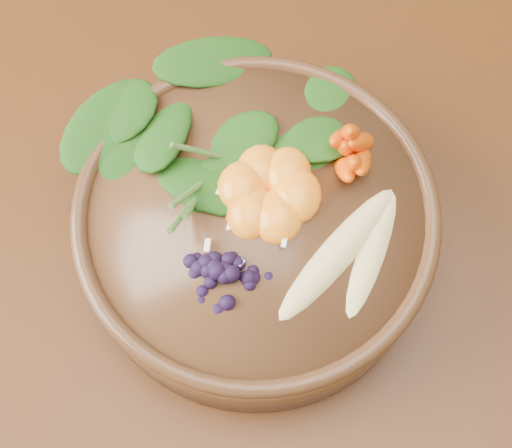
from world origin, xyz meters
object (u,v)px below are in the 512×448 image
object	(u,v)px
carrot_cluster	(365,135)
banana_halves	(357,246)
stoneware_bowl	(256,229)
kale_heap	(242,114)
blueberry_pile	(221,267)
mandarin_cluster	(269,184)
dining_table	(426,217)

from	to	relation	value
carrot_cluster	banana_halves	size ratio (longest dim) A/B	0.52
stoneware_bowl	kale_heap	xyz separation A→B (m)	(-0.02, 0.07, 0.06)
blueberry_pile	kale_heap	bearing A→B (deg)	93.56
carrot_cluster	blueberry_pile	world-z (taller)	carrot_cluster
banana_halves	mandarin_cluster	size ratio (longest dim) A/B	1.66
stoneware_bowl	banana_halves	xyz separation A→B (m)	(0.07, -0.02, 0.05)
stoneware_bowl	carrot_cluster	size ratio (longest dim) A/B	3.62
dining_table	blueberry_pile	distance (m)	0.29
stoneware_bowl	kale_heap	size ratio (longest dim) A/B	1.53
kale_heap	mandarin_cluster	bearing A→B (deg)	-60.02
kale_heap	banana_halves	bearing A→B (deg)	-41.78
dining_table	blueberry_pile	bearing A→B (deg)	-138.40
mandarin_cluster	dining_table	bearing A→B (deg)	28.65
carrot_cluster	kale_heap	bearing A→B (deg)	-169.49
dining_table	banana_halves	distance (m)	0.23
banana_halves	kale_heap	bearing A→B (deg)	156.45
banana_halves	blueberry_pile	distance (m)	0.09
blueberry_pile	dining_table	bearing A→B (deg)	41.60
kale_heap	banana_halves	distance (m)	0.13
carrot_cluster	mandarin_cluster	world-z (taller)	carrot_cluster
kale_heap	blueberry_pile	xyz separation A→B (m)	(0.01, -0.12, -0.00)
kale_heap	banana_halves	world-z (taller)	kale_heap
dining_table	banana_halves	xyz separation A→B (m)	(-0.08, -0.11, 0.18)
dining_table	stoneware_bowl	size ratio (longest dim) A/B	5.99
kale_heap	banana_halves	xyz separation A→B (m)	(0.10, -0.09, -0.01)
carrot_cluster	blueberry_pile	distance (m)	0.14
dining_table	banana_halves	size ratio (longest dim) A/B	11.39
kale_heap	carrot_cluster	distance (m)	0.09
carrot_cluster	banana_halves	distance (m)	0.08
dining_table	carrot_cluster	distance (m)	0.22
banana_halves	blueberry_pile	bearing A→B (deg)	-141.51
dining_table	kale_heap	xyz separation A→B (m)	(-0.17, -0.03, 0.19)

